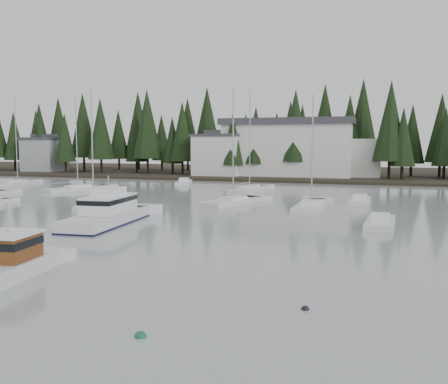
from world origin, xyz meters
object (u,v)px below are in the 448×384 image
at_px(sailboat_9, 78,190).
at_px(runabout_3, 184,183).
at_px(sailboat_7, 250,190).
at_px(sailboat_10, 94,205).
at_px(harbor_inn, 299,148).
at_px(cabin_cruiser_center, 107,216).
at_px(house_west, 219,154).
at_px(sailboat_6, 233,203).
at_px(sailboat_8, 18,184).
at_px(house_far_west, 45,154).
at_px(runabout_1, 380,224).
at_px(sailboat_3, 311,208).
at_px(runabout_4, 360,202).

xyz_separation_m(sailboat_9, runabout_3, (10.23, 14.79, 0.05)).
relative_size(sailboat_7, sailboat_10, 1.11).
relative_size(harbor_inn, cabin_cruiser_center, 2.66).
bearing_deg(cabin_cruiser_center, house_west, 4.18).
bearing_deg(sailboat_6, sailboat_8, 90.64).
bearing_deg(sailboat_9, cabin_cruiser_center, -120.03).
relative_size(house_far_west, sailboat_7, 0.58).
xyz_separation_m(harbor_inn, runabout_3, (-15.63, -19.64, -5.64)).
relative_size(cabin_cruiser_center, runabout_3, 1.57).
distance_m(house_far_west, runabout_3, 45.48).
distance_m(house_west, runabout_1, 58.82).
xyz_separation_m(sailboat_8, sailboat_9, (14.98, -5.31, -0.01)).
relative_size(runabout_1, runabout_3, 0.87).
distance_m(house_west, sailboat_3, 47.08).
distance_m(house_west, sailboat_6, 42.12).
xyz_separation_m(harbor_inn, cabin_cruiser_center, (-6.02, -59.25, -5.08)).
height_order(house_west, harbor_inn, harbor_inn).
bearing_deg(runabout_4, cabin_cruiser_center, 138.64).
bearing_deg(sailboat_9, runabout_4, -73.85).
xyz_separation_m(house_west, sailboat_6, (14.89, -39.13, -4.58)).
xyz_separation_m(sailboat_7, sailboat_9, (-23.58, -6.82, 0.00)).
distance_m(house_far_west, sailboat_6, 70.33).
relative_size(sailboat_8, runabout_3, 2.09).
relative_size(cabin_cruiser_center, sailboat_8, 0.75).
distance_m(house_far_west, runabout_4, 79.44).
distance_m(sailboat_6, sailboat_9, 26.93).
bearing_deg(runabout_4, sailboat_9, 85.73).
bearing_deg(runabout_4, sailboat_3, 142.27).
distance_m(house_far_west, sailboat_9, 45.67).
distance_m(cabin_cruiser_center, sailboat_7, 31.88).
height_order(cabin_cruiser_center, runabout_3, cabin_cruiser_center).
distance_m(sailboat_8, runabout_3, 26.93).
bearing_deg(house_west, sailboat_3, -59.50).
bearing_deg(sailboat_6, house_west, 39.65).
bearing_deg(sailboat_8, sailboat_7, -102.89).
xyz_separation_m(cabin_cruiser_center, runabout_1, (21.71, 5.96, -0.57)).
height_order(sailboat_9, runabout_4, sailboat_9).
height_order(harbor_inn, runabout_4, harbor_inn).
xyz_separation_m(sailboat_3, sailboat_10, (-22.47, -5.55, 0.01)).
height_order(harbor_inn, cabin_cruiser_center, harbor_inn).
bearing_deg(sailboat_8, sailboat_10, -141.76).
bearing_deg(sailboat_7, sailboat_6, -165.55).
distance_m(cabin_cruiser_center, sailboat_10, 12.63).
bearing_deg(sailboat_10, sailboat_6, -86.61).
height_order(sailboat_8, runabout_4, sailboat_8).
relative_size(sailboat_7, runabout_1, 2.37).
distance_m(house_far_west, sailboat_7, 60.89).
bearing_deg(runabout_3, sailboat_9, 127.70).
xyz_separation_m(house_far_west, sailboat_3, (65.78, -42.37, -4.35)).
bearing_deg(house_far_west, harbor_inn, 1.35).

